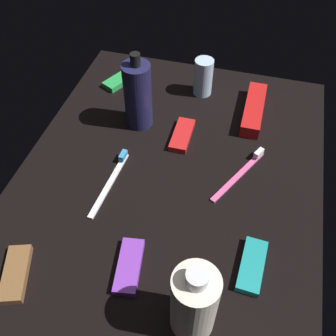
% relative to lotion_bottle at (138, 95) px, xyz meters
% --- Properties ---
extents(ground_plane, '(0.84, 0.64, 0.01)m').
position_rel_lotion_bottle_xyz_m(ground_plane, '(0.15, 0.11, -0.09)').
color(ground_plane, black).
extents(lotion_bottle, '(0.06, 0.06, 0.19)m').
position_rel_lotion_bottle_xyz_m(lotion_bottle, '(0.00, 0.00, 0.00)').
color(lotion_bottle, '#1E1E46').
rests_on(lotion_bottle, ground_plane).
extents(bodywash_bottle, '(0.07, 0.07, 0.17)m').
position_rel_lotion_bottle_xyz_m(bodywash_bottle, '(0.43, 0.23, -0.01)').
color(bodywash_bottle, silver).
rests_on(bodywash_bottle, ground_plane).
extents(deodorant_stick, '(0.05, 0.05, 0.10)m').
position_rel_lotion_bottle_xyz_m(deodorant_stick, '(-0.15, 0.12, -0.03)').
color(deodorant_stick, silver).
rests_on(deodorant_stick, ground_plane).
extents(toothbrush_pink, '(0.17, 0.09, 0.02)m').
position_rel_lotion_bottle_xyz_m(toothbrush_pink, '(0.10, 0.26, -0.08)').
color(toothbrush_pink, '#E55999').
rests_on(toothbrush_pink, ground_plane).
extents(toothbrush_white, '(0.18, 0.02, 0.02)m').
position_rel_lotion_bottle_xyz_m(toothbrush_white, '(0.19, -0.00, -0.08)').
color(toothbrush_white, white).
rests_on(toothbrush_white, ground_plane).
extents(toothpaste_box_red, '(0.18, 0.04, 0.03)m').
position_rel_lotion_bottle_xyz_m(toothpaste_box_red, '(-0.10, 0.26, -0.07)').
color(toothpaste_box_red, red).
rests_on(toothpaste_box_red, ground_plane).
extents(snack_bar_brown, '(0.11, 0.07, 0.01)m').
position_rel_lotion_bottle_xyz_m(snack_bar_brown, '(0.43, -0.09, -0.07)').
color(snack_bar_brown, brown).
rests_on(snack_bar_brown, ground_plane).
extents(snack_bar_purple, '(0.11, 0.06, 0.01)m').
position_rel_lotion_bottle_xyz_m(snack_bar_purple, '(0.37, 0.10, -0.07)').
color(snack_bar_purple, purple).
rests_on(snack_bar_purple, ground_plane).
extents(snack_bar_teal, '(0.11, 0.05, 0.01)m').
position_rel_lotion_bottle_xyz_m(snack_bar_teal, '(0.31, 0.31, -0.07)').
color(snack_bar_teal, teal).
rests_on(snack_bar_teal, ground_plane).
extents(snack_bar_green, '(0.11, 0.08, 0.01)m').
position_rel_lotion_bottle_xyz_m(snack_bar_green, '(-0.14, -0.10, -0.07)').
color(snack_bar_green, green).
rests_on(snack_bar_green, ground_plane).
extents(snack_bar_red, '(0.10, 0.04, 0.01)m').
position_rel_lotion_bottle_xyz_m(snack_bar_red, '(0.02, 0.11, -0.07)').
color(snack_bar_red, red).
rests_on(snack_bar_red, ground_plane).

